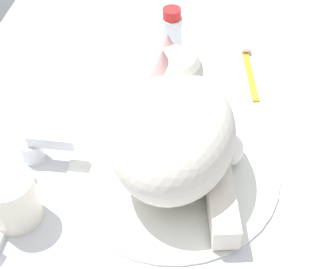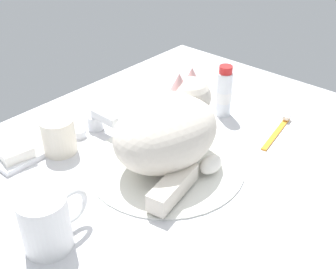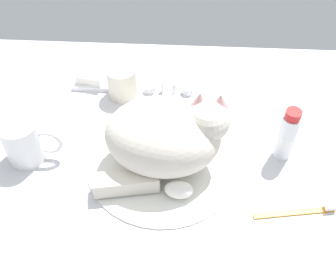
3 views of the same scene
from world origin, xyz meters
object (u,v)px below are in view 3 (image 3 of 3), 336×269
(soap_bar, at_px, (91,76))
(toothpaste_bottle, at_px, (287,135))
(rinse_cup, at_px, (122,82))
(coffee_mug, at_px, (24,141))
(faucet, at_px, (168,88))
(toothbrush, at_px, (300,211))
(cat, at_px, (167,136))

(soap_bar, relative_size, toothpaste_bottle, 0.49)
(toothpaste_bottle, bearing_deg, soap_bar, 154.99)
(rinse_cup, bearing_deg, toothpaste_bottle, -25.30)
(coffee_mug, relative_size, rinse_cup, 1.58)
(faucet, height_order, toothbrush, faucet)
(toothbrush, bearing_deg, coffee_mug, 168.96)
(coffee_mug, xyz_separation_m, toothbrush, (0.55, -0.11, -0.04))
(coffee_mug, bearing_deg, cat, -0.12)
(soap_bar, height_order, toothbrush, soap_bar)
(rinse_cup, distance_m, soap_bar, 0.09)
(coffee_mug, distance_m, soap_bar, 0.26)
(faucet, distance_m, toothpaste_bottle, 0.31)
(soap_bar, bearing_deg, toothpaste_bottle, -25.01)
(rinse_cup, xyz_separation_m, soap_bar, (-0.08, 0.04, -0.02))
(soap_bar, xyz_separation_m, toothpaste_bottle, (0.44, -0.21, 0.04))
(coffee_mug, xyz_separation_m, toothpaste_bottle, (0.54, 0.04, 0.01))
(soap_bar, relative_size, toothbrush, 0.39)
(faucet, xyz_separation_m, toothbrush, (0.27, -0.32, -0.02))
(soap_bar, distance_m, toothpaste_bottle, 0.49)
(soap_bar, bearing_deg, cat, -50.49)
(toothpaste_bottle, relative_size, toothbrush, 0.81)
(coffee_mug, bearing_deg, toothbrush, -11.04)
(toothbrush, bearing_deg, toothpaste_bottle, 96.45)
(faucet, relative_size, toothpaste_bottle, 0.94)
(faucet, distance_m, coffee_mug, 0.36)
(cat, distance_m, toothbrush, 0.29)
(faucet, xyz_separation_m, cat, (0.01, -0.21, 0.06))
(coffee_mug, xyz_separation_m, rinse_cup, (0.17, 0.21, -0.01))
(toothpaste_bottle, bearing_deg, coffee_mug, -176.13)
(soap_bar, bearing_deg, faucet, -9.78)
(faucet, bearing_deg, coffee_mug, -143.57)
(cat, height_order, toothpaste_bottle, cat)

